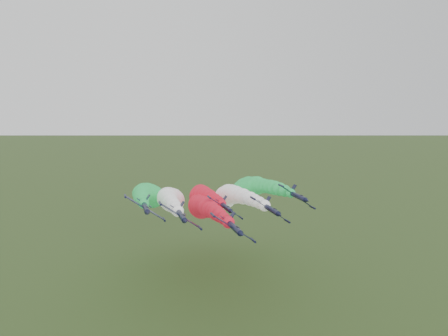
{
  "coord_description": "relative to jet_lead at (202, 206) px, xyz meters",
  "views": [
    {
      "loc": [
        -23.43,
        -92.46,
        62.47
      ],
      "look_at": [
        3.22,
        6.82,
        48.28
      ],
      "focal_mm": 35.0,
      "sensor_mm": 36.0,
      "label": 1
    }
  ],
  "objects": [
    {
      "name": "jet_lead",
      "position": [
        0.0,
        0.0,
        0.0
      ],
      "size": [
        18.78,
        87.29,
        20.93
      ],
      "rotation": [
        0.0,
        0.61,
        0.0
      ],
      "color": "black",
      "rests_on": "ground"
    },
    {
      "name": "jet_inner_left",
      "position": [
        -9.86,
        8.21,
        1.24
      ],
      "size": [
        18.77,
        87.29,
        20.92
      ],
      "rotation": [
        0.0,
        0.61,
        0.0
      ],
      "color": "black",
      "rests_on": "ground"
    },
    {
      "name": "jet_inner_right",
      "position": [
        11.77,
        7.82,
        1.33
      ],
      "size": [
        18.61,
        87.13,
        20.76
      ],
      "rotation": [
        0.0,
        0.61,
        0.0
      ],
      "color": "black",
      "rests_on": "ground"
    },
    {
      "name": "jet_outer_left",
      "position": [
        -17.05,
        15.7,
        1.79
      ],
      "size": [
        18.77,
        87.28,
        20.92
      ],
      "rotation": [
        0.0,
        0.61,
        0.0
      ],
      "color": "black",
      "rests_on": "ground"
    },
    {
      "name": "jet_outer_right",
      "position": [
        21.07,
        13.18,
        3.0
      ],
      "size": [
        18.62,
        87.13,
        20.77
      ],
      "rotation": [
        0.0,
        0.61,
        0.0
      ],
      "color": "black",
      "rests_on": "ground"
    },
    {
      "name": "jet_trail",
      "position": [
        4.92,
        24.35,
        -1.36
      ],
      "size": [
        18.24,
        86.76,
        20.39
      ],
      "rotation": [
        0.0,
        0.61,
        0.0
      ],
      "color": "black",
      "rests_on": "ground"
    }
  ]
}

